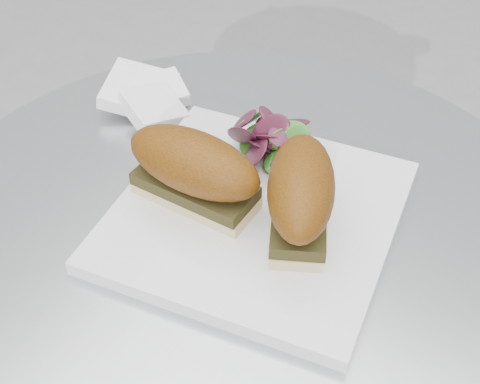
# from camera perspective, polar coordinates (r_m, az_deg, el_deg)

# --- Properties ---
(table) EXTENTS (0.70, 0.70, 0.73)m
(table) POSITION_cam_1_polar(r_m,az_deg,el_deg) (0.87, -0.00, -14.56)
(table) COLOR #ADB1B5
(table) RESTS_ON ground
(plate) EXTENTS (0.32, 0.32, 0.02)m
(plate) POSITION_cam_1_polar(r_m,az_deg,el_deg) (0.68, 1.35, -1.98)
(plate) COLOR white
(plate) RESTS_ON table
(sandwich_left) EXTENTS (0.15, 0.07, 0.08)m
(sandwich_left) POSITION_cam_1_polar(r_m,az_deg,el_deg) (0.66, -3.95, 1.98)
(sandwich_left) COLOR tan
(sandwich_left) RESTS_ON plate
(sandwich_right) EXTENTS (0.13, 0.16, 0.08)m
(sandwich_right) POSITION_cam_1_polar(r_m,az_deg,el_deg) (0.64, 5.19, -0.11)
(sandwich_right) COLOR tan
(sandwich_right) RESTS_ON plate
(salad) EXTENTS (0.10, 0.10, 0.05)m
(salad) POSITION_cam_1_polar(r_m,az_deg,el_deg) (0.73, 2.75, 4.70)
(salad) COLOR #468E2E
(salad) RESTS_ON plate
(napkin) EXTENTS (0.12, 0.12, 0.02)m
(napkin) POSITION_cam_1_polar(r_m,az_deg,el_deg) (0.84, -7.93, 7.23)
(napkin) COLOR white
(napkin) RESTS_ON table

